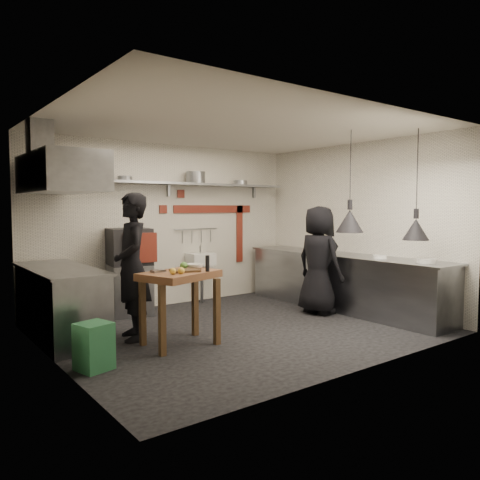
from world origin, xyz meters
TOP-DOWN VIEW (x-y plane):
  - floor at (0.00, 0.00)m, footprint 5.00×5.00m
  - ceiling at (0.00, 0.00)m, footprint 5.00×5.00m
  - wall_back at (0.00, 2.10)m, footprint 5.00×0.04m
  - wall_front at (0.00, -2.10)m, footprint 5.00×0.04m
  - wall_left at (-2.50, 0.00)m, footprint 0.04×4.20m
  - wall_right at (2.50, 0.00)m, footprint 0.04×4.20m
  - red_band_horiz at (0.95, 2.08)m, footprint 1.70×0.02m
  - red_band_vert at (1.55, 2.08)m, footprint 0.14×0.02m
  - red_tile_a at (0.25, 2.08)m, footprint 0.14×0.02m
  - red_tile_b at (-0.10, 2.08)m, footprint 0.14×0.02m
  - back_shelf at (0.00, 1.92)m, footprint 4.60×0.34m
  - shelf_bracket_left at (-1.90, 2.07)m, footprint 0.04×0.06m
  - shelf_bracket_mid at (0.00, 2.07)m, footprint 0.04×0.06m
  - shelf_bracket_right at (1.90, 2.07)m, footprint 0.04×0.06m
  - pan_far_left at (-1.59, 1.92)m, footprint 0.27×0.27m
  - pan_mid_left at (-0.86, 1.92)m, footprint 0.25×0.25m
  - stock_pot at (0.46, 1.92)m, footprint 0.41×0.41m
  - pan_right at (1.45, 1.92)m, footprint 0.33×0.33m
  - oven_stand at (-0.88, 1.74)m, footprint 0.70×0.65m
  - combi_oven at (-0.87, 1.78)m, footprint 0.70×0.67m
  - oven_door at (-0.83, 1.45)m, footprint 0.52×0.11m
  - oven_glass at (-0.86, 1.45)m, footprint 0.39×0.07m
  - hand_sink at (0.55, 1.92)m, footprint 0.46×0.34m
  - sink_tap at (0.55, 1.92)m, footprint 0.03×0.03m
  - sink_drain at (0.55, 1.88)m, footprint 0.06×0.06m
  - utensil_rail at (0.55, 2.06)m, footprint 0.90×0.02m
  - counter_right at (2.15, 0.00)m, footprint 0.70×3.80m
  - counter_right_top at (2.15, 0.00)m, footprint 0.76×3.90m
  - plate_stack at (2.12, -1.53)m, footprint 0.32×0.32m
  - small_bowl_right at (2.10, -0.77)m, footprint 0.28×0.28m
  - counter_left at (-2.15, 1.05)m, footprint 0.70×1.90m
  - counter_left_top at (-2.15, 1.05)m, footprint 0.76×2.00m
  - extractor_hood at (-2.10, 1.05)m, footprint 0.78×1.60m
  - hood_duct at (-2.35, 1.05)m, footprint 0.28×0.28m
  - green_bin at (-2.23, -0.40)m, footprint 0.39×0.39m
  - prep_table at (-1.06, -0.16)m, footprint 1.07×0.89m
  - cutting_board at (-1.00, -0.19)m, footprint 0.40×0.32m
  - pepper_mill at (-0.77, -0.36)m, footprint 0.07×0.07m
  - lemon_a at (-1.25, -0.33)m, footprint 0.10×0.10m
  - lemon_b at (-1.14, -0.35)m, footprint 0.11×0.11m
  - veg_ball at (-0.92, -0.02)m, footprint 0.11×0.11m
  - steel_tray at (-1.30, -0.06)m, footprint 0.17×0.12m
  - bowl at (-0.77, -0.06)m, footprint 0.27×0.27m
  - heat_lamp_near at (1.34, -0.81)m, footprint 0.48×0.48m
  - heat_lamp_far at (1.98, -1.45)m, footprint 0.43×0.43m
  - chef_left at (-1.42, 0.44)m, footprint 0.60×0.78m
  - chef_right at (1.60, 0.03)m, footprint 0.58×0.86m

SIDE VIEW (x-z plane):
  - floor at x=0.00m, z-range 0.00..0.00m
  - green_bin at x=-2.23m, z-range 0.00..0.50m
  - sink_drain at x=0.55m, z-range 0.01..0.67m
  - oven_stand at x=-0.88m, z-range 0.00..0.80m
  - counter_right at x=2.15m, z-range 0.00..0.90m
  - counter_left at x=-2.15m, z-range 0.00..0.90m
  - prep_table at x=-1.06m, z-range 0.00..0.92m
  - hand_sink at x=0.55m, z-range 0.67..0.89m
  - chef_right at x=1.60m, z-range 0.00..1.73m
  - counter_right_top at x=2.15m, z-range 0.90..0.93m
  - counter_left_top at x=-2.15m, z-range 0.90..0.93m
  - cutting_board at x=-1.00m, z-range 0.92..0.94m
  - steel_tray at x=-1.30m, z-range 0.92..0.95m
  - chef_left at x=-1.42m, z-range 0.00..1.90m
  - bowl at x=-0.77m, z-range 0.92..0.99m
  - small_bowl_right at x=2.10m, z-range 0.93..0.98m
  - lemon_b at x=-1.14m, z-range 0.92..1.00m
  - sink_tap at x=0.55m, z-range 0.89..1.03m
  - lemon_a at x=-1.25m, z-range 0.92..1.00m
  - plate_stack at x=2.12m, z-range 0.93..1.00m
  - veg_ball at x=-0.92m, z-range 0.92..1.02m
  - pepper_mill at x=-0.77m, z-range 0.92..1.12m
  - combi_oven at x=-0.87m, z-range 0.80..1.38m
  - oven_door at x=-0.83m, z-range 0.86..1.32m
  - oven_glass at x=-0.86m, z-range 0.92..1.26m
  - red_band_vert at x=1.55m, z-range 0.65..1.75m
  - utensil_rail at x=0.55m, z-range 1.31..1.33m
  - wall_back at x=0.00m, z-range 0.00..2.80m
  - wall_front at x=0.00m, z-range 0.00..2.80m
  - wall_left at x=-2.50m, z-range 0.00..2.80m
  - wall_right at x=2.50m, z-range 0.00..2.80m
  - red_band_horiz at x=0.95m, z-range 1.61..1.75m
  - red_tile_b at x=-0.10m, z-range 1.61..1.75m
  - red_tile_a at x=0.25m, z-range 1.88..2.02m
  - shelf_bracket_left at x=-1.90m, z-range 1.90..2.14m
  - shelf_bracket_mid at x=0.00m, z-range 1.90..2.14m
  - shelf_bracket_right at x=1.90m, z-range 1.90..2.14m
  - heat_lamp_far at x=1.98m, z-range 1.25..2.80m
  - heat_lamp_near at x=1.34m, z-range 1.35..2.80m
  - back_shelf at x=0.00m, z-range 2.10..2.14m
  - extractor_hood at x=-2.10m, z-range 1.90..2.40m
  - pan_mid_left at x=-0.86m, z-range 2.14..2.21m
  - pan_right at x=1.45m, z-range 2.14..2.22m
  - pan_far_left at x=-1.59m, z-range 2.14..2.23m
  - stock_pot at x=0.46m, z-range 2.14..2.34m
  - hood_duct at x=-2.35m, z-range 2.30..2.80m
  - ceiling at x=0.00m, z-range 2.80..2.80m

